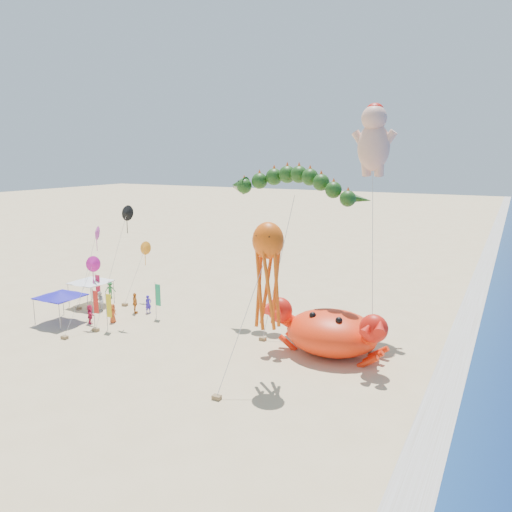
{
  "coord_description": "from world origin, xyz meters",
  "views": [
    {
      "loc": [
        14.77,
        -30.09,
        13.84
      ],
      "look_at": [
        -2.0,
        2.0,
        6.5
      ],
      "focal_mm": 35.0,
      "sensor_mm": 36.0,
      "label": 1
    }
  ],
  "objects": [
    {
      "name": "ground",
      "position": [
        0.0,
        0.0,
        0.0
      ],
      "size": [
        320.0,
        320.0,
        0.0
      ],
      "primitive_type": "plane",
      "color": "#D1B784",
      "rests_on": "ground"
    },
    {
      "name": "crab_inflatable",
      "position": [
        4.06,
        1.82,
        1.71
      ],
      "size": [
        8.86,
        6.06,
        3.88
      ],
      "color": "#FF310D",
      "rests_on": "ground"
    },
    {
      "name": "feather_flags",
      "position": [
        -14.67,
        0.4,
        2.01
      ],
      "size": [
        7.61,
        4.45,
        3.2
      ],
      "color": "gray",
      "rests_on": "ground"
    },
    {
      "name": "canopy_blue",
      "position": [
        -18.33,
        -2.08,
        2.44
      ],
      "size": [
        3.56,
        3.56,
        2.71
      ],
      "color": "gray",
      "rests_on": "ground"
    },
    {
      "name": "octopus_kite",
      "position": [
        1.82,
        -3.79,
        7.21
      ],
      "size": [
        2.59,
        4.88,
        9.96
      ],
      "color": "#E6540C",
      "rests_on": "ground"
    },
    {
      "name": "foam_strip",
      "position": [
        12.0,
        0.0,
        0.01
      ],
      "size": [
        320.0,
        320.0,
        0.0
      ],
      "primitive_type": "plane",
      "color": "silver",
      "rests_on": "ground"
    },
    {
      "name": "dragon_kite",
      "position": [
        -0.8,
        5.88,
        11.31
      ],
      "size": [
        11.88,
        5.81,
        12.61
      ],
      "color": "#173E10",
      "rests_on": "ground"
    },
    {
      "name": "beachgoers",
      "position": [
        -16.54,
        1.85,
        0.85
      ],
      "size": [
        7.44,
        7.82,
        1.86
      ],
      "color": "#C95120",
      "rests_on": "ground"
    },
    {
      "name": "canopy_white",
      "position": [
        -19.73,
        2.66,
        2.44
      ],
      "size": [
        3.41,
        3.41,
        2.71
      ],
      "color": "gray",
      "rests_on": "ground"
    },
    {
      "name": "small_kites",
      "position": [
        -16.13,
        2.17,
        5.9
      ],
      "size": [
        7.35,
        11.31,
        9.85
      ],
      "color": "black",
      "rests_on": "ground"
    },
    {
      "name": "cherub_kite",
      "position": [
        4.59,
        8.94,
        15.12
      ],
      "size": [
        3.62,
        7.13,
        17.72
      ],
      "color": "#F0AE92",
      "rests_on": "ground"
    }
  ]
}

